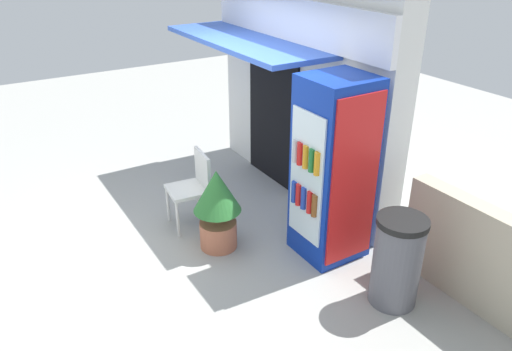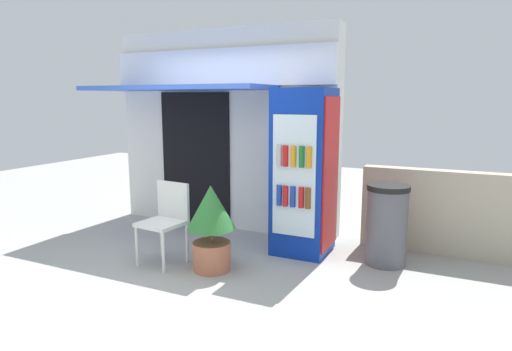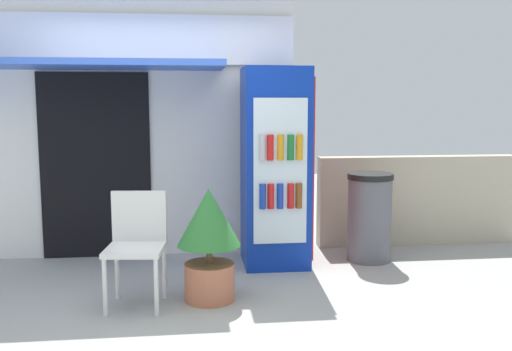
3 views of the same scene
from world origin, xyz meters
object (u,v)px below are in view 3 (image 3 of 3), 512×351
at_px(drink_cooler, 276,167).
at_px(potted_plant_near_shop, 209,236).
at_px(plastic_chair, 137,239).
at_px(trash_bin, 369,217).

xyz_separation_m(drink_cooler, potted_plant_near_shop, (-0.71, -1.00, -0.44)).
relative_size(plastic_chair, potted_plant_near_shop, 0.97).
height_order(drink_cooler, trash_bin, drink_cooler).
xyz_separation_m(drink_cooler, plastic_chair, (-1.29, -1.00, -0.45)).
bearing_deg(potted_plant_near_shop, plastic_chair, -179.51).
height_order(potted_plant_near_shop, trash_bin, potted_plant_near_shop).
distance_m(plastic_chair, trash_bin, 2.49).
distance_m(drink_cooler, trash_bin, 1.12).
relative_size(plastic_chair, trash_bin, 1.00).
height_order(drink_cooler, potted_plant_near_shop, drink_cooler).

